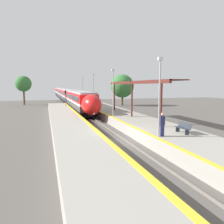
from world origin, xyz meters
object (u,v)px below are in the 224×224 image
object	(u,v)px
person_waiting	(162,124)
lamppost_far	(93,89)
platform_bench	(183,127)
lamppost_mid	(113,90)
lamppost_farthest	(83,88)
train	(65,94)
lamppost_near	(160,92)
railway_signal	(66,98)

from	to	relation	value
person_waiting	lamppost_far	bearing A→B (deg)	90.85
platform_bench	person_waiting	bearing A→B (deg)	-168.21
person_waiting	lamppost_mid	distance (m)	11.85
lamppost_farthest	train	bearing A→B (deg)	95.85
lamppost_mid	lamppost_far	xyz separation A→B (m)	(0.00, 11.69, 0.00)
platform_bench	lamppost_near	distance (m)	3.88
person_waiting	lamppost_mid	xyz separation A→B (m)	(-0.34, 11.60, 2.41)
lamppost_farthest	lamppost_far	bearing A→B (deg)	-90.00
platform_bench	lamppost_far	bearing A→B (deg)	96.35
railway_signal	lamppost_farthest	world-z (taller)	lamppost_farthest
platform_bench	lamppost_farthest	distance (m)	34.73
platform_bench	lamppost_far	world-z (taller)	lamppost_far
platform_bench	railway_signal	bearing A→B (deg)	103.26
train	platform_bench	xyz separation A→B (m)	(4.69, -55.52, -0.72)
train	lamppost_mid	distance (m)	44.48
lamppost_mid	lamppost_far	bearing A→B (deg)	90.00
person_waiting	railway_signal	size ratio (longest dim) A/B	0.45
lamppost_near	train	bearing A→B (deg)	92.20
railway_signal	lamppost_near	bearing A→B (deg)	-81.71
train	lamppost_farthest	bearing A→B (deg)	-84.15
train	lamppost_near	world-z (taller)	lamppost_near
lamppost_near	lamppost_farthest	distance (m)	35.07
lamppost_near	lamppost_far	world-z (taller)	same
person_waiting	lamppost_near	distance (m)	2.44
lamppost_farthest	person_waiting	bearing A→B (deg)	-89.44
platform_bench	lamppost_far	distance (m)	23.15
train	lamppost_mid	world-z (taller)	lamppost_mid
railway_signal	lamppost_farthest	distance (m)	7.17
lamppost_mid	platform_bench	bearing A→B (deg)	-77.16
railway_signal	lamppost_mid	bearing A→B (deg)	-76.49
lamppost_near	lamppost_farthest	world-z (taller)	same
platform_bench	railway_signal	size ratio (longest dim) A/B	0.42
lamppost_farthest	lamppost_mid	bearing A→B (deg)	-90.00
railway_signal	lamppost_mid	size ratio (longest dim) A/B	0.67
railway_signal	lamppost_farthest	size ratio (longest dim) A/B	0.67
person_waiting	lamppost_mid	world-z (taller)	lamppost_mid
lamppost_near	lamppost_far	xyz separation A→B (m)	(0.00, 23.38, 0.00)
lamppost_near	lamppost_mid	size ratio (longest dim) A/B	1.00
lamppost_mid	lamppost_far	size ratio (longest dim) A/B	1.00
lamppost_mid	person_waiting	bearing A→B (deg)	-88.30
lamppost_farthest	railway_signal	bearing A→B (deg)	-128.83
lamppost_farthest	lamppost_near	bearing A→B (deg)	-90.00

